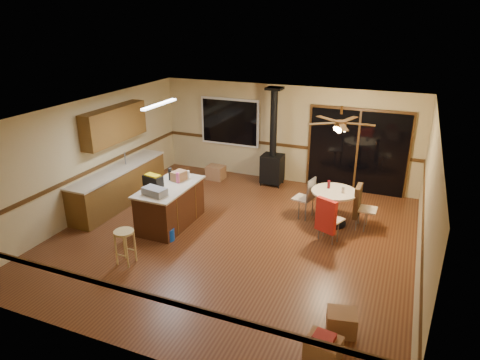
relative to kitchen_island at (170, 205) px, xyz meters
The scene contains 35 objects.
floor 1.57m from the kitchen_island, ahead, with size 7.00×7.00×0.00m, color #582E18.
ceiling 2.62m from the kitchen_island, ahead, with size 7.00×7.00×0.00m, color silver.
wall_back 3.90m from the kitchen_island, 66.80° to the left, with size 7.00×7.00×0.00m, color tan.
wall_front 3.90m from the kitchen_island, 66.80° to the right, with size 7.00×7.00×0.00m, color tan.
wall_left 2.17m from the kitchen_island, behind, with size 7.00×7.00×0.00m, color tan.
wall_right 5.07m from the kitchen_island, ahead, with size 7.00×7.00×0.00m, color tan.
chair_rail 1.60m from the kitchen_island, ahead, with size 7.00×7.00×0.08m, color #432810, non-canonical shape.
window 3.61m from the kitchen_island, 91.66° to the left, with size 1.72×0.10×1.32m, color black.
sliding_door 4.88m from the kitchen_island, 45.42° to the left, with size 2.52×0.10×2.10m, color black.
lower_cabinets 1.77m from the kitchen_island, 163.61° to the left, with size 0.60×3.00×0.86m, color brown.
countertop 1.82m from the kitchen_island, 163.61° to the left, with size 0.64×3.04×0.04m, color #BBAC91.
upper_cabinets 2.43m from the kitchen_island, 159.02° to the left, with size 0.35×2.00×0.80m, color brown.
kitchen_island is the anchor object (origin of this frame).
wood_stove 3.33m from the kitchen_island, 66.91° to the left, with size 0.55×0.50×2.52m.
ceiling_fan 3.93m from the kitchen_island, 22.59° to the left, with size 0.24×0.24×0.55m.
fluorescent_strip 2.15m from the kitchen_island, 135.00° to the left, with size 0.10×1.20×0.04m, color white.
toolbox_grey 0.74m from the kitchen_island, 91.88° to the right, with size 0.49×0.27×0.15m, color slate.
toolbox_black 0.65m from the kitchen_island, 157.05° to the right, with size 0.41×0.22×0.23m, color black.
toolbox_yellow_lid 0.77m from the kitchen_island, 157.05° to the right, with size 0.34×0.18×0.03m, color gold.
box_on_island 0.67m from the kitchen_island, 85.84° to the left, with size 0.23×0.31×0.21m, color #8D613E.
bottle_dark 0.68m from the kitchen_island, 116.11° to the left, with size 0.08×0.08×0.28m, color black.
bottle_pink 0.61m from the kitchen_island, 69.80° to the left, with size 0.07×0.07×0.23m, color #D84C8C.
bottle_white 0.78m from the kitchen_island, 72.63° to the left, with size 0.06×0.06×0.19m, color white.
bar_stool 1.68m from the kitchen_island, 88.46° to the right, with size 0.36×0.36×0.66m, color tan.
blue_bucket 0.77m from the kitchen_island, 66.22° to the right, with size 0.30×0.30×0.25m, color #0C40B4.
dining_table 3.52m from the kitchen_island, 22.59° to the left, with size 0.98×0.98×0.78m.
glass_red 3.45m from the kitchen_island, 25.10° to the left, with size 0.06×0.06×0.17m, color #590C14.
glass_cream 3.69m from the kitchen_island, 20.79° to the left, with size 0.06×0.06×0.14m, color beige.
chair_left 3.02m from the kitchen_island, 28.32° to the left, with size 0.48×0.48×0.51m.
chair_near 3.31m from the kitchen_island, ahead, with size 0.57×0.59×0.70m.
chair_right 4.02m from the kitchen_island, 20.49° to the left, with size 0.47×0.44×0.70m.
box_under_window 2.87m from the kitchen_island, 95.50° to the left, with size 0.48×0.38×0.38m, color #8D613E.
box_corner_a 4.73m from the kitchen_island, 34.19° to the right, with size 0.44×0.37×0.34m, color #8D613E.
box_corner_b 4.52m from the kitchen_island, 26.63° to the right, with size 0.42×0.36×0.34m, color #8D613E.
box_small_red 4.72m from the kitchen_island, 34.19° to the right, with size 0.27×0.22×0.07m, color maroon.
Camera 1 is at (3.08, -7.18, 4.32)m, focal length 32.00 mm.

